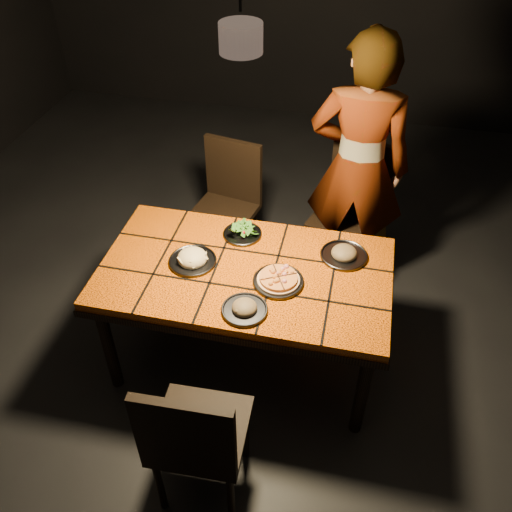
% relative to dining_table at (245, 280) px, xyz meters
% --- Properties ---
extents(room_shell, '(6.04, 7.04, 3.08)m').
position_rel_dining_table_xyz_m(room_shell, '(0.00, 0.00, 0.83)').
color(room_shell, black).
rests_on(room_shell, ground).
extents(dining_table, '(1.62, 0.92, 0.75)m').
position_rel_dining_table_xyz_m(dining_table, '(0.00, 0.00, 0.00)').
color(dining_table, '#D85906').
rests_on(dining_table, ground).
extents(chair_near, '(0.45, 0.45, 0.96)m').
position_rel_dining_table_xyz_m(chair_near, '(-0.01, -0.93, -0.12)').
color(chair_near, black).
rests_on(chair_near, ground).
extents(chair_far_left, '(0.50, 0.50, 0.94)m').
position_rel_dining_table_xyz_m(chair_far_left, '(-0.35, 0.95, -0.13)').
color(chair_far_left, black).
rests_on(chair_far_left, ground).
extents(chair_far_right, '(0.57, 0.57, 1.00)m').
position_rel_dining_table_xyz_m(chair_far_right, '(0.53, 1.03, -0.10)').
color(chair_far_right, black).
rests_on(chair_far_right, ground).
extents(diner, '(0.67, 0.45, 1.80)m').
position_rel_dining_table_xyz_m(diner, '(0.53, 0.94, 0.23)').
color(diner, brown).
rests_on(diner, ground).
extents(pendant_lamp, '(0.18, 0.18, 1.06)m').
position_rel_dining_table_xyz_m(pendant_lamp, '(0.00, 0.00, 1.35)').
color(pendant_lamp, black).
rests_on(pendant_lamp, room_shell).
extents(plate_pizza, '(0.31, 0.31, 0.04)m').
position_rel_dining_table_xyz_m(plate_pizza, '(0.20, -0.07, 0.10)').
color(plate_pizza, '#38383D').
rests_on(plate_pizza, dining_table).
extents(plate_pasta, '(0.27, 0.27, 0.09)m').
position_rel_dining_table_xyz_m(plate_pasta, '(-0.30, -0.01, 0.10)').
color(plate_pasta, '#38383D').
rests_on(plate_pasta, dining_table).
extents(plate_salad, '(0.23, 0.23, 0.07)m').
position_rel_dining_table_xyz_m(plate_salad, '(-0.08, 0.29, 0.10)').
color(plate_salad, '#38383D').
rests_on(plate_salad, dining_table).
extents(plate_mushroom_a, '(0.24, 0.24, 0.08)m').
position_rel_dining_table_xyz_m(plate_mushroom_a, '(0.07, -0.31, 0.10)').
color(plate_mushroom_a, '#38383D').
rests_on(plate_mushroom_a, dining_table).
extents(plate_mushroom_b, '(0.27, 0.27, 0.09)m').
position_rel_dining_table_xyz_m(plate_mushroom_b, '(0.52, 0.22, 0.10)').
color(plate_mushroom_b, '#38383D').
rests_on(plate_mushroom_b, dining_table).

